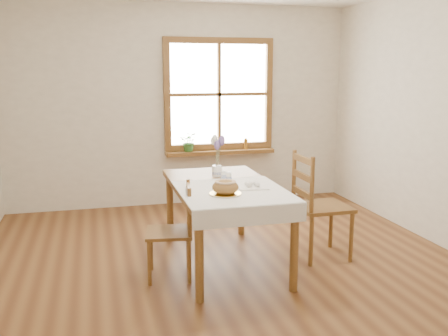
# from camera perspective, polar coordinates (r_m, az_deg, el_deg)

# --- Properties ---
(ground) EXTENTS (5.00, 5.00, 0.00)m
(ground) POSITION_cam_1_polar(r_m,az_deg,el_deg) (4.49, 0.99, -12.06)
(ground) COLOR brown
(ground) RESTS_ON ground
(room_walls) EXTENTS (4.60, 5.10, 2.65)m
(room_walls) POSITION_cam_1_polar(r_m,az_deg,el_deg) (4.13, 1.07, 10.25)
(room_walls) COLOR white
(room_walls) RESTS_ON ground
(window) EXTENTS (1.46, 0.08, 1.46)m
(window) POSITION_cam_1_polar(r_m,az_deg,el_deg) (6.65, -0.59, 8.41)
(window) COLOR brown
(window) RESTS_ON ground
(window_sill) EXTENTS (1.46, 0.20, 0.05)m
(window_sill) POSITION_cam_1_polar(r_m,az_deg,el_deg) (6.66, -0.43, 1.85)
(window_sill) COLOR brown
(window_sill) RESTS_ON ground
(dining_table) EXTENTS (0.90, 1.60, 0.75)m
(dining_table) POSITION_cam_1_polar(r_m,az_deg,el_deg) (4.56, 0.00, -2.90)
(dining_table) COLOR brown
(dining_table) RESTS_ON ground
(table_linen) EXTENTS (0.91, 0.99, 0.01)m
(table_linen) POSITION_cam_1_polar(r_m,az_deg,el_deg) (4.25, 1.04, -2.69)
(table_linen) COLOR white
(table_linen) RESTS_ON dining_table
(chair_left) EXTENTS (0.46, 0.45, 0.83)m
(chair_left) POSITION_cam_1_polar(r_m,az_deg,el_deg) (4.33, -6.31, -7.16)
(chair_left) COLOR brown
(chair_left) RESTS_ON ground
(chair_right) EXTENTS (0.50, 0.48, 1.02)m
(chair_right) POSITION_cam_1_polar(r_m,az_deg,el_deg) (4.84, 11.21, -4.19)
(chair_right) COLOR brown
(chair_right) RESTS_ON ground
(bread_plate) EXTENTS (0.29, 0.29, 0.01)m
(bread_plate) POSITION_cam_1_polar(r_m,az_deg,el_deg) (4.12, 0.15, -2.97)
(bread_plate) COLOR white
(bread_plate) RESTS_ON table_linen
(bread_loaf) EXTENTS (0.22, 0.22, 0.12)m
(bread_loaf) POSITION_cam_1_polar(r_m,az_deg,el_deg) (4.10, 0.15, -2.06)
(bread_loaf) COLOR #AC7B3D
(bread_loaf) RESTS_ON bread_plate
(egg_napkin) EXTENTS (0.28, 0.24, 0.01)m
(egg_napkin) POSITION_cam_1_polar(r_m,az_deg,el_deg) (4.36, 3.31, -2.20)
(egg_napkin) COLOR white
(egg_napkin) RESTS_ON table_linen
(eggs) EXTENTS (0.21, 0.20, 0.04)m
(eggs) POSITION_cam_1_polar(r_m,az_deg,el_deg) (4.35, 3.32, -1.85)
(eggs) COLOR white
(eggs) RESTS_ON egg_napkin
(salt_shaker) EXTENTS (0.07, 0.07, 0.10)m
(salt_shaker) POSITION_cam_1_polar(r_m,az_deg,el_deg) (4.61, -0.05, -0.86)
(salt_shaker) COLOR white
(salt_shaker) RESTS_ON table_linen
(pepper_shaker) EXTENTS (0.05, 0.05, 0.10)m
(pepper_shaker) POSITION_cam_1_polar(r_m,az_deg,el_deg) (4.54, 0.57, -1.04)
(pepper_shaker) COLOR white
(pepper_shaker) RESTS_ON table_linen
(flower_vase) EXTENTS (0.10, 0.10, 0.10)m
(flower_vase) POSITION_cam_1_polar(r_m,az_deg,el_deg) (4.83, -0.83, -0.43)
(flower_vase) COLOR white
(flower_vase) RESTS_ON dining_table
(lavender_bouquet) EXTENTS (0.16, 0.16, 0.31)m
(lavender_bouquet) POSITION_cam_1_polar(r_m,az_deg,el_deg) (4.79, -0.83, 1.99)
(lavender_bouquet) COLOR #68508F
(lavender_bouquet) RESTS_ON flower_vase
(potted_plant) EXTENTS (0.30, 0.31, 0.20)m
(potted_plant) POSITION_cam_1_polar(r_m,az_deg,el_deg) (6.56, -3.99, 2.76)
(potted_plant) COLOR #346C2B
(potted_plant) RESTS_ON window_sill
(amber_bottle) EXTENTS (0.06, 0.06, 0.15)m
(amber_bottle) POSITION_cam_1_polar(r_m,az_deg,el_deg) (6.74, 2.50, 2.81)
(amber_bottle) COLOR #9F651D
(amber_bottle) RESTS_ON window_sill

